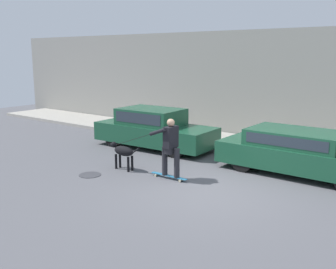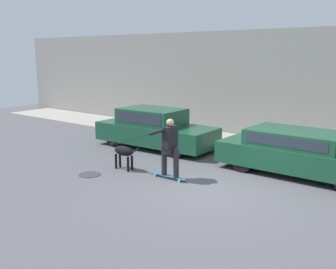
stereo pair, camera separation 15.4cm
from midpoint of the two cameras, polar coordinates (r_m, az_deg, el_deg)
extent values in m
plane|color=#545459|center=(9.66, 5.30, -8.17)|extent=(36.00, 36.00, 0.00)
cube|color=gray|center=(14.89, 18.55, 6.47)|extent=(32.00, 0.30, 4.16)
cube|color=#A39E93|center=(13.89, 16.13, -2.16)|extent=(30.00, 2.47, 0.13)
cylinder|color=black|center=(13.71, 4.09, -0.84)|extent=(0.64, 0.22, 0.63)
cylinder|color=black|center=(12.54, 0.74, -1.99)|extent=(0.64, 0.22, 0.63)
cylinder|color=black|center=(15.24, -4.61, 0.41)|extent=(0.64, 0.22, 0.63)
cylinder|color=black|center=(14.19, -8.28, -0.50)|extent=(0.64, 0.22, 0.63)
cube|color=#194C33|center=(13.83, -2.21, 0.13)|extent=(4.40, 1.83, 0.65)
cube|color=#194C33|center=(13.83, -2.80, 2.65)|extent=(2.23, 1.58, 0.55)
cube|color=#28333D|center=(13.24, -4.80, 2.35)|extent=(1.91, 0.09, 0.35)
cylinder|color=black|center=(12.55, 13.47, -2.30)|extent=(0.63, 0.20, 0.63)
cylinder|color=black|center=(11.26, 10.37, -3.75)|extent=(0.63, 0.20, 0.63)
cube|color=#194C33|center=(11.36, 18.33, -3.11)|extent=(4.47, 1.74, 0.61)
cube|color=#194C33|center=(11.30, 17.65, -0.45)|extent=(2.51, 1.55, 0.43)
cube|color=#28333D|center=(10.59, 16.21, -1.03)|extent=(2.20, 0.02, 0.27)
cylinder|color=black|center=(11.48, -7.93, -3.89)|extent=(0.07, 0.07, 0.43)
cylinder|color=black|center=(11.58, -7.36, -3.74)|extent=(0.07, 0.07, 0.43)
cylinder|color=black|center=(11.13, -6.18, -4.34)|extent=(0.07, 0.07, 0.43)
cylinder|color=black|center=(11.23, -5.62, -4.18)|extent=(0.07, 0.07, 0.43)
ellipsoid|color=black|center=(11.27, -6.82, -2.39)|extent=(0.72, 0.31, 0.28)
sphere|color=black|center=(11.53, -8.24, -1.46)|extent=(0.17, 0.17, 0.17)
cylinder|color=black|center=(11.59, -8.49, -1.46)|extent=(0.10, 0.08, 0.08)
cylinder|color=black|center=(10.92, -5.14, -2.34)|extent=(0.29, 0.05, 0.22)
cylinder|color=beige|center=(10.70, -2.26, -5.94)|extent=(0.07, 0.03, 0.07)
cylinder|color=beige|center=(10.82, -1.76, -5.75)|extent=(0.07, 0.03, 0.07)
cylinder|color=beige|center=(10.24, 1.30, -6.75)|extent=(0.07, 0.03, 0.07)
cylinder|color=beige|center=(10.36, 1.78, -6.54)|extent=(0.07, 0.03, 0.07)
cube|color=teal|center=(10.51, -0.28, -6.02)|extent=(1.13, 0.14, 0.02)
cylinder|color=#232328|center=(10.48, -0.90, -3.83)|extent=(0.15, 0.15, 0.77)
cylinder|color=#232328|center=(10.25, 0.85, -4.17)|extent=(0.15, 0.15, 0.77)
cube|color=#232328|center=(10.29, -0.03, -2.34)|extent=(0.19, 0.33, 0.15)
cube|color=black|center=(10.21, -0.03, -0.38)|extent=(0.22, 0.42, 0.56)
sphere|color=tan|center=(10.13, -0.03, 1.74)|extent=(0.20, 0.20, 0.20)
cylinder|color=black|center=(10.42, 0.81, -0.31)|extent=(0.09, 0.09, 0.54)
cylinder|color=black|center=(10.15, -1.95, 0.38)|extent=(0.54, 0.14, 0.27)
cylinder|color=black|center=(10.92, -5.74, -0.80)|extent=(1.50, 0.13, 0.55)
cylinder|color=#38383D|center=(11.05, -11.66, -5.76)|extent=(0.60, 0.60, 0.01)
camera|label=1|loc=(0.08, -90.38, -0.08)|focal=42.00mm
camera|label=2|loc=(0.08, 89.62, 0.08)|focal=42.00mm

